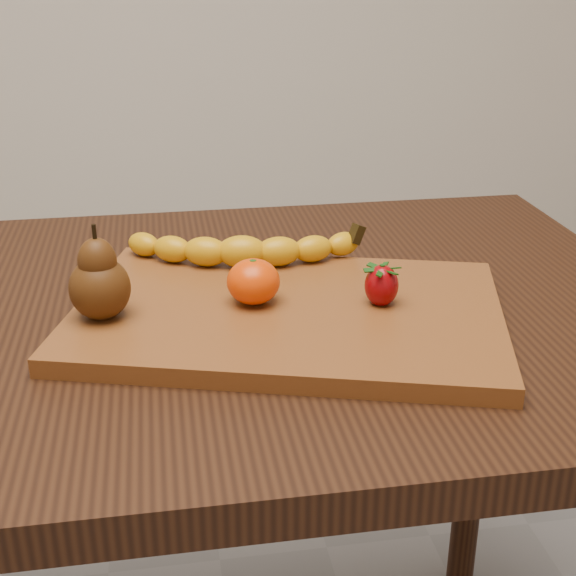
{
  "coord_description": "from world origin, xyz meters",
  "views": [
    {
      "loc": [
        -0.07,
        -0.82,
        1.14
      ],
      "look_at": [
        0.06,
        -0.06,
        0.8
      ],
      "focal_mm": 50.0,
      "sensor_mm": 36.0,
      "label": 1
    }
  ],
  "objects": [
    {
      "name": "table",
      "position": [
        0.0,
        0.0,
        0.66
      ],
      "size": [
        1.0,
        0.7,
        0.76
      ],
      "color": "black",
      "rests_on": "ground"
    },
    {
      "name": "cutting_board",
      "position": [
        0.06,
        -0.06,
        0.77
      ],
      "size": [
        0.52,
        0.42,
        0.02
      ],
      "primitive_type": "cube",
      "rotation": [
        0.0,
        0.0,
        -0.29
      ],
      "color": "brown",
      "rests_on": "table"
    },
    {
      "name": "banana",
      "position": [
        0.02,
        0.06,
        0.8
      ],
      "size": [
        0.25,
        0.1,
        0.04
      ],
      "primitive_type": null,
      "rotation": [
        0.0,
        0.0,
        -0.16
      ],
      "color": "#E4A30A",
      "rests_on": "cutting_board"
    },
    {
      "name": "pear",
      "position": [
        -0.14,
        -0.05,
        0.83
      ],
      "size": [
        0.08,
        0.08,
        0.1
      ],
      "primitive_type": null,
      "rotation": [
        0.0,
        0.0,
        0.43
      ],
      "color": "#48260B",
      "rests_on": "cutting_board"
    },
    {
      "name": "mandarin",
      "position": [
        0.02,
        -0.04,
        0.8
      ],
      "size": [
        0.07,
        0.07,
        0.05
      ],
      "primitive_type": "ellipsoid",
      "rotation": [
        0.0,
        0.0,
        0.38
      ],
      "color": "#ED3E02",
      "rests_on": "cutting_board"
    },
    {
      "name": "strawberry",
      "position": [
        0.15,
        -0.07,
        0.8
      ],
      "size": [
        0.04,
        0.04,
        0.05
      ],
      "primitive_type": null,
      "rotation": [
        0.0,
        0.0,
        0.04
      ],
      "color": "#8B0308",
      "rests_on": "cutting_board"
    }
  ]
}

